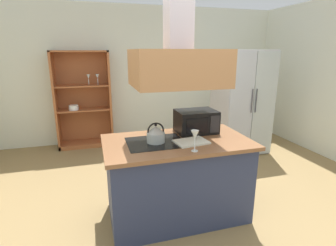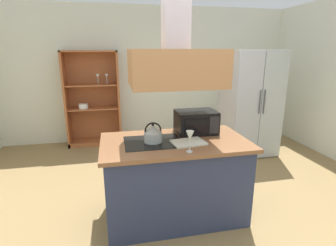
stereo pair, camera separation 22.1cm
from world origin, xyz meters
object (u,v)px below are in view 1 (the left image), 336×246
object	(u,v)px
kettle	(156,134)
cutting_board	(191,142)
microwave	(196,121)
refrigerator	(241,102)
wine_glass_on_counter	(195,136)
dish_cabinet	(84,105)

from	to	relation	value
kettle	cutting_board	distance (m)	0.38
cutting_board	microwave	distance (m)	0.40
microwave	refrigerator	bearing A→B (deg)	43.72
refrigerator	microwave	xyz separation A→B (m)	(-1.46, -1.40, 0.11)
wine_glass_on_counter	dish_cabinet	bearing A→B (deg)	109.28
cutting_board	microwave	world-z (taller)	microwave
microwave	wine_glass_on_counter	xyz separation A→B (m)	(-0.25, -0.57, 0.02)
dish_cabinet	wine_glass_on_counter	bearing A→B (deg)	-70.72
microwave	wine_glass_on_counter	world-z (taller)	microwave
kettle	dish_cabinet	bearing A→B (deg)	105.92
refrigerator	dish_cabinet	bearing A→B (deg)	158.58
kettle	cutting_board	xyz separation A→B (m)	(0.35, -0.11, -0.08)
cutting_board	refrigerator	bearing A→B (deg)	46.40
dish_cabinet	wine_glass_on_counter	world-z (taller)	dish_cabinet
cutting_board	wine_glass_on_counter	xyz separation A→B (m)	(-0.06, -0.23, 0.14)
dish_cabinet	cutting_board	bearing A→B (deg)	-68.28
refrigerator	dish_cabinet	world-z (taller)	refrigerator
refrigerator	cutting_board	distance (m)	2.40
wine_glass_on_counter	microwave	bearing A→B (deg)	66.72
cutting_board	kettle	bearing A→B (deg)	162.52
dish_cabinet	wine_glass_on_counter	size ratio (longest dim) A/B	8.91
kettle	wine_glass_on_counter	distance (m)	0.46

